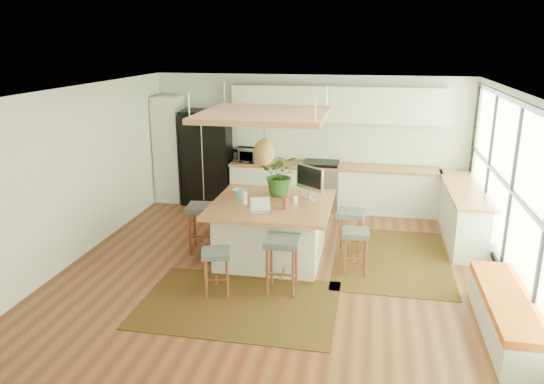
% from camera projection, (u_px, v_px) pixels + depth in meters
% --- Properties ---
extents(floor, '(7.00, 7.00, 0.00)m').
position_uv_depth(floor, '(279.00, 271.00, 7.85)').
color(floor, '#5C2A1A').
rests_on(floor, ground).
extents(ceiling, '(7.00, 7.00, 0.00)m').
position_uv_depth(ceiling, '(279.00, 91.00, 7.08)').
color(ceiling, white).
rests_on(ceiling, ground).
extents(wall_back, '(6.50, 0.00, 6.50)m').
position_uv_depth(wall_back, '(309.00, 141.00, 10.76)').
color(wall_back, white).
rests_on(wall_back, ground).
extents(wall_front, '(6.50, 0.00, 6.50)m').
position_uv_depth(wall_front, '(202.00, 302.00, 4.17)').
color(wall_front, white).
rests_on(wall_front, ground).
extents(wall_left, '(0.00, 7.00, 7.00)m').
position_uv_depth(wall_left, '(74.00, 175.00, 8.06)').
color(wall_left, white).
rests_on(wall_left, ground).
extents(wall_right, '(0.00, 7.00, 7.00)m').
position_uv_depth(wall_right, '(519.00, 199.00, 6.87)').
color(wall_right, white).
rests_on(wall_right, ground).
extents(window_wall, '(0.10, 6.20, 2.60)m').
position_uv_depth(window_wall, '(517.00, 195.00, 6.87)').
color(window_wall, black).
rests_on(window_wall, wall_right).
extents(pantry, '(0.55, 0.60, 2.25)m').
position_uv_depth(pantry, '(170.00, 149.00, 11.06)').
color(pantry, silver).
rests_on(pantry, floor).
extents(back_counter_base, '(4.20, 0.60, 0.88)m').
position_uv_depth(back_counter_base, '(333.00, 188.00, 10.62)').
color(back_counter_base, silver).
rests_on(back_counter_base, floor).
extents(back_counter_top, '(4.24, 0.64, 0.05)m').
position_uv_depth(back_counter_top, '(333.00, 167.00, 10.49)').
color(back_counter_top, '#A35E3A').
rests_on(back_counter_top, back_counter_base).
extents(backsplash, '(4.20, 0.02, 0.80)m').
position_uv_depth(backsplash, '(335.00, 142.00, 10.64)').
color(backsplash, white).
rests_on(backsplash, wall_back).
extents(upper_cabinets, '(4.20, 0.34, 0.70)m').
position_uv_depth(upper_cabinets, '(336.00, 104.00, 10.26)').
color(upper_cabinets, silver).
rests_on(upper_cabinets, wall_back).
extents(range, '(0.76, 0.62, 1.00)m').
position_uv_depth(range, '(321.00, 185.00, 10.65)').
color(range, '#A5A5AA').
rests_on(range, floor).
extents(right_counter_base, '(0.60, 2.50, 0.88)m').
position_uv_depth(right_counter_base, '(463.00, 214.00, 9.07)').
color(right_counter_base, silver).
rests_on(right_counter_base, floor).
extents(right_counter_top, '(0.64, 2.54, 0.05)m').
position_uv_depth(right_counter_top, '(466.00, 189.00, 8.94)').
color(right_counter_top, '#A35E3A').
rests_on(right_counter_top, right_counter_base).
extents(window_bench, '(0.52, 2.00, 0.50)m').
position_uv_depth(window_bench, '(506.00, 315.00, 6.11)').
color(window_bench, silver).
rests_on(window_bench, floor).
extents(ceiling_panel, '(1.86, 1.86, 0.80)m').
position_uv_depth(ceiling_panel, '(264.00, 132.00, 7.70)').
color(ceiling_panel, '#A35E3A').
rests_on(ceiling_panel, ceiling).
extents(rug_near, '(2.60, 1.80, 0.01)m').
position_uv_depth(rug_near, '(239.00, 304.00, 6.88)').
color(rug_near, black).
rests_on(rug_near, floor).
extents(rug_right, '(1.80, 2.60, 0.01)m').
position_uv_depth(rug_right, '(391.00, 259.00, 8.29)').
color(rug_right, black).
rests_on(rug_right, floor).
extents(fridge, '(1.03, 0.83, 1.98)m').
position_uv_depth(fridge, '(208.00, 160.00, 10.97)').
color(fridge, black).
rests_on(fridge, floor).
extents(island, '(1.85, 1.85, 0.93)m').
position_uv_depth(island, '(272.00, 230.00, 8.23)').
color(island, '#A35E3A').
rests_on(island, floor).
extents(stool_near_left, '(0.47, 0.47, 0.64)m').
position_uv_depth(stool_near_left, '(216.00, 270.00, 7.07)').
color(stool_near_left, '#46484D').
rests_on(stool_near_left, floor).
extents(stool_near_right, '(0.48, 0.48, 0.79)m').
position_uv_depth(stool_near_right, '(282.00, 267.00, 7.15)').
color(stool_near_right, '#46484D').
rests_on(stool_near_right, floor).
extents(stool_right_front, '(0.42, 0.42, 0.67)m').
position_uv_depth(stool_right_front, '(355.00, 250.00, 7.73)').
color(stool_right_front, '#46484D').
rests_on(stool_right_front, floor).
extents(stool_right_back, '(0.48, 0.48, 0.74)m').
position_uv_depth(stool_right_back, '(350.00, 233.00, 8.40)').
color(stool_right_back, '#46484D').
rests_on(stool_right_back, floor).
extents(stool_left_side, '(0.52, 0.52, 0.80)m').
position_uv_depth(stool_left_side, '(203.00, 231.00, 8.51)').
color(stool_left_side, '#46484D').
rests_on(stool_left_side, floor).
extents(laptop, '(0.38, 0.39, 0.22)m').
position_uv_depth(laptop, '(261.00, 205.00, 7.59)').
color(laptop, '#A5A5AA').
rests_on(laptop, island).
extents(monitor, '(0.59, 0.52, 0.54)m').
position_uv_depth(monitor, '(310.00, 183.00, 8.24)').
color(monitor, '#A5A5AA').
rests_on(monitor, island).
extents(microwave, '(0.56, 0.38, 0.35)m').
position_uv_depth(microwave, '(247.00, 153.00, 10.77)').
color(microwave, '#A5A5AA').
rests_on(microwave, back_counter_top).
extents(island_plant, '(0.71, 0.77, 0.54)m').
position_uv_depth(island_plant, '(280.00, 179.00, 8.42)').
color(island_plant, '#1E4C19').
rests_on(island_plant, island).
extents(island_bowl, '(0.29, 0.29, 0.05)m').
position_uv_depth(island_bowl, '(240.00, 191.00, 8.62)').
color(island_bowl, white).
rests_on(island_bowl, island).
extents(island_bottle_0, '(0.07, 0.07, 0.19)m').
position_uv_depth(island_bottle_0, '(239.00, 193.00, 8.26)').
color(island_bottle_0, '#3497D0').
rests_on(island_bottle_0, island).
extents(island_bottle_1, '(0.07, 0.07, 0.19)m').
position_uv_depth(island_bottle_1, '(245.00, 198.00, 8.00)').
color(island_bottle_1, white).
rests_on(island_bottle_1, island).
extents(island_bottle_2, '(0.07, 0.07, 0.19)m').
position_uv_depth(island_bottle_2, '(285.00, 203.00, 7.74)').
color(island_bottle_2, '#A3363C').
rests_on(island_bottle_2, island).
extents(island_bottle_3, '(0.07, 0.07, 0.19)m').
position_uv_depth(island_bottle_3, '(295.00, 197.00, 8.05)').
color(island_bottle_3, white).
rests_on(island_bottle_3, island).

